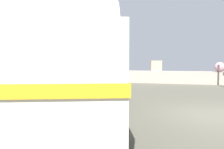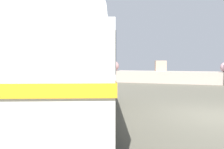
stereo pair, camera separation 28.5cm
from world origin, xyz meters
TOP-DOWN VIEW (x-y plane):
  - ground at (0.00, 0.00)m, footprint 32.00×26.00m
  - breakwater at (0.17, 11.78)m, footprint 31.36×1.91m
  - vintage_coach at (-4.86, -1.76)m, footprint 4.93×8.90m

SIDE VIEW (x-z plane):
  - ground at x=0.00m, z-range 0.00..0.02m
  - breakwater at x=0.17m, z-range -0.56..1.89m
  - vintage_coach at x=-4.86m, z-range 0.20..3.90m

